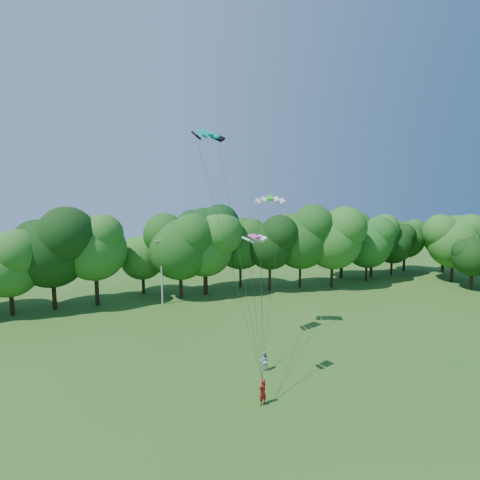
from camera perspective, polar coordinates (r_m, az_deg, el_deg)
name	(u,v)px	position (r m, az deg, el deg)	size (l,w,h in m)	color
ground	(326,466)	(24.20, 12.98, -30.56)	(160.00, 160.00, 0.00)	#265B18
utility_pole	(162,271)	(49.90, -11.86, -4.68)	(1.69, 0.54, 8.68)	#B1B1A8
kite_flyer_left	(262,392)	(28.17, 3.44, -22.09)	(0.69, 0.45, 1.88)	maroon
kite_flyer_right	(264,360)	(32.74, 3.70, -17.85)	(0.81, 0.63, 1.67)	#A8BFE9
kite_teal	(207,133)	(33.76, -5.02, 16.00)	(3.09, 2.15, 0.72)	#059B97
kite_green	(270,198)	(37.82, 4.56, 6.43)	(3.31, 2.33, 0.57)	green
kite_pink	(255,236)	(26.85, 2.23, 0.56)	(1.95, 1.43, 0.27)	#FF469D
tree_back_center	(206,233)	(53.77, -5.23, 1.14)	(9.81, 9.81, 14.27)	#342714
tree_back_east	(368,236)	(64.47, 18.89, 0.57)	(8.26, 8.26, 12.02)	black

